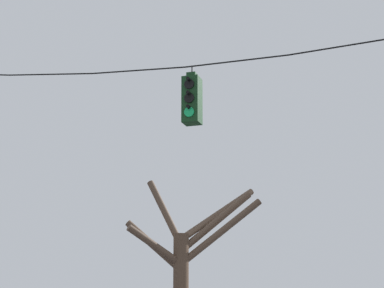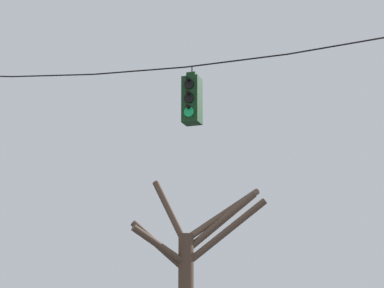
# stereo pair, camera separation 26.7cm
# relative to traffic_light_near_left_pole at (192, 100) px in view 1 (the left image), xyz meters

# --- Properties ---
(span_wire) EXTENTS (14.74, 0.03, 0.63)m
(span_wire) POSITION_rel_traffic_light_near_left_pole_xyz_m (0.90, 0.01, 0.92)
(span_wire) COLOR black
(traffic_light_near_left_pole) EXTENTS (0.34, 0.46, 1.21)m
(traffic_light_near_left_pole) POSITION_rel_traffic_light_near_left_pole_xyz_m (0.00, 0.00, 0.00)
(traffic_light_near_left_pole) COLOR #143819
(bare_tree) EXTENTS (3.95, 3.72, 5.24)m
(bare_tree) POSITION_rel_traffic_light_near_left_pole_xyz_m (-2.04, 5.92, -2.95)
(bare_tree) COLOR brown
(bare_tree) RESTS_ON ground_plane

